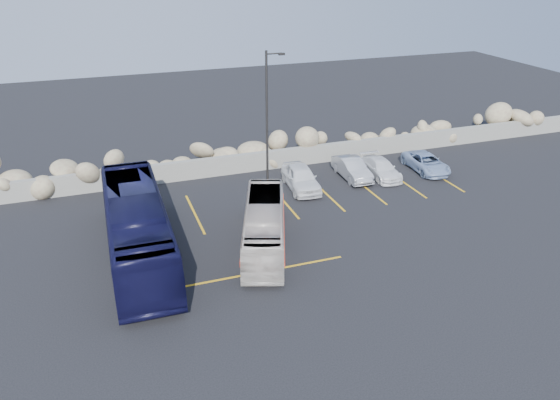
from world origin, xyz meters
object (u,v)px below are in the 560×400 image
object	(u,v)px
car_b	(352,169)
car_c	(381,168)
car_d	(426,163)
car_a	(301,178)
lamppost	(268,116)
tour_coach	(137,228)
vintage_bus	(264,226)

from	to	relation	value
car_b	car_c	distance (m)	1.86
car_d	car_a	bearing A→B (deg)	-177.01
lamppost	car_d	bearing A→B (deg)	-6.99
car_a	car_b	size ratio (longest dim) A/B	1.09
car_b	lamppost	bearing A→B (deg)	173.78
lamppost	car_c	xyz separation A→B (m)	(7.07, -1.17, -3.75)
tour_coach	car_a	bearing A→B (deg)	27.13
tour_coach	car_b	bearing A→B (deg)	22.59
vintage_bus	car_c	world-z (taller)	vintage_bus
tour_coach	vintage_bus	bearing A→B (deg)	-8.62
tour_coach	car_d	bearing A→B (deg)	15.63
vintage_bus	car_b	world-z (taller)	vintage_bus
lamppost	car_b	size ratio (longest dim) A/B	2.13
car_a	car_d	distance (m)	8.67
tour_coach	car_b	size ratio (longest dim) A/B	2.92
tour_coach	car_b	distance (m)	14.66
car_c	lamppost	bearing A→B (deg)	173.37
lamppost	tour_coach	world-z (taller)	lamppost
vintage_bus	tour_coach	xyz separation A→B (m)	(-5.77, 0.98, 0.45)
car_c	vintage_bus	bearing A→B (deg)	-145.63
vintage_bus	tour_coach	distance (m)	5.87
lamppost	car_d	distance (m)	11.03
lamppost	car_a	xyz separation A→B (m)	(1.64, -1.23, -3.60)
car_a	car_c	world-z (taller)	car_a
car_a	car_d	world-z (taller)	car_a
lamppost	car_c	distance (m)	8.09
car_d	car_b	bearing A→B (deg)	177.38
lamppost	car_d	world-z (taller)	lamppost
lamppost	car_c	world-z (taller)	lamppost
vintage_bus	tour_coach	bearing A→B (deg)	-170.16
car_a	car_b	distance (m)	3.65
car_c	car_d	distance (m)	3.23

